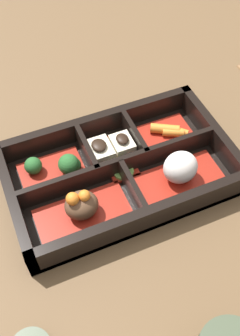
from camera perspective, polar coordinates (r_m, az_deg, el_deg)
The scene contains 9 objects.
ground_plane at distance 0.61m, azimuth -0.00°, elevation -1.42°, with size 3.00×3.00×0.00m, color brown.
bento_base at distance 0.61m, azimuth -0.00°, elevation -1.14°, with size 0.34×0.20×0.01m.
bento_rim at distance 0.59m, azimuth -0.02°, elevation 0.03°, with size 0.34×0.20×0.05m.
bowl_rice at distance 0.58m, azimuth 8.67°, elevation -0.35°, with size 0.13×0.06×0.06m.
bowl_stew at distance 0.55m, azimuth -5.60°, elevation -5.69°, with size 0.13×0.06×0.05m.
bowl_carrots at distance 0.65m, azimuth 6.83°, elevation 5.02°, with size 0.09×0.07×0.02m.
bowl_tofu at distance 0.62m, azimuth -1.56°, elevation 2.76°, with size 0.07×0.07×0.04m.
bowl_greens at distance 0.60m, azimuth -9.17°, elevation 0.08°, with size 0.10×0.07×0.04m.
bowl_pickles at distance 0.60m, azimuth 0.70°, elevation -0.66°, with size 0.04×0.03×0.01m.
Camera 1 is at (0.14, 0.33, 0.50)m, focal length 42.00 mm.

